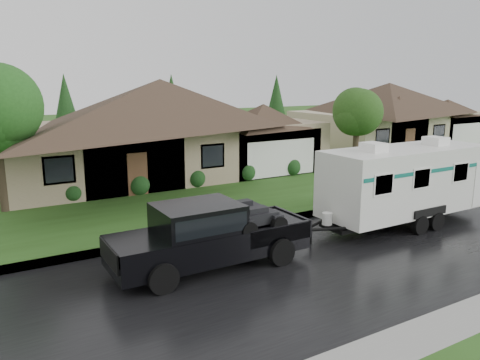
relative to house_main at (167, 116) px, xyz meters
name	(u,v)px	position (x,y,z in m)	size (l,w,h in m)	color
ground	(258,249)	(-2.29, -13.84, -3.59)	(140.00, 140.00, 0.00)	#274C17
road	(293,269)	(-2.29, -15.84, -3.59)	(140.00, 8.00, 0.01)	black
curb	(227,229)	(-2.29, -11.59, -3.52)	(140.00, 0.50, 0.15)	gray
lawn	(127,173)	(-2.29, 1.16, -3.52)	(140.00, 26.00, 0.15)	#274C17
house_main	(167,116)	(0.00, 0.00, 0.00)	(19.44, 10.80, 6.90)	gray
house_neighbor	(392,109)	(19.97, 0.50, -0.27)	(15.12, 9.72, 6.45)	#C0AE8E
tree_right_green	(357,115)	(10.19, -5.55, 0.03)	(3.03, 3.03, 5.01)	#382B1E
shrub_row	(195,177)	(-0.29, -4.54, -2.94)	(13.60, 1.00, 1.00)	#143814
pickup_truck	(207,233)	(-4.51, -14.37, -2.48)	(6.21, 2.36, 2.07)	black
travel_trailer	(405,180)	(4.30, -14.37, -1.77)	(7.66, 2.69, 3.44)	silver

